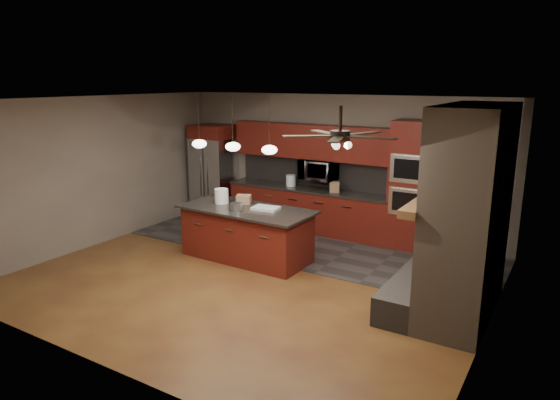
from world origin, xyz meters
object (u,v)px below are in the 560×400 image
Objects in this scene: paint_tray at (266,208)px; paint_can at (237,207)px; cardboard_box at (244,199)px; counter_box at (335,187)px; refrigerator at (214,171)px; microwave at (319,170)px; oven_tower at (413,186)px; counter_bucket at (291,181)px; white_bucket at (222,196)px; kitchen_island at (247,233)px.

paint_can is at bearing -147.11° from paint_tray.
counter_box is (0.96, 1.77, 0.01)m from cardboard_box.
counter_box is (0.40, 1.92, 0.06)m from paint_tray.
microwave is at bearing 2.86° from refrigerator.
refrigerator is at bearing -179.08° from oven_tower.
oven_tower is 2.60m from counter_bucket.
white_bucket is 0.59× the size of paint_tray.
refrigerator is 3.25m from paint_tray.
paint_can is 2.37m from counter_box.
counter_box is (-1.56, -0.04, -0.19)m from oven_tower.
white_bucket is 0.93m from paint_tray.
refrigerator reaches higher than counter_box.
white_bucket is 1.06× the size of cardboard_box.
white_bucket is at bearing -176.35° from cardboard_box.
cardboard_box is at bearing -139.26° from counter_box.
oven_tower reaches higher than refrigerator.
oven_tower is 3.27m from paint_can.
oven_tower is 2.78m from paint_tray.
counter_bucket is at bearing 101.22° from paint_tray.
oven_tower is 9.62× the size of cardboard_box.
white_bucket is at bearing 152.49° from paint_can.
counter_bucket is at bearing 82.13° from white_bucket.
oven_tower reaches higher than white_bucket.
counter_bucket is (-0.08, 1.82, 0.02)m from cardboard_box.
microwave is 2.26m from white_bucket.
cardboard_box is at bearing 158.87° from paint_tray.
oven_tower is 5.33× the size of paint_tray.
refrigerator reaches higher than paint_can.
counter_box is at bearing 70.81° from paint_can.
kitchen_island is at bearing -81.54° from counter_bucket.
counter_box reaches higher than cardboard_box.
paint_tray is at bearing -37.48° from cardboard_box.
paint_can is (-0.36, -2.34, -0.31)m from microwave.
white_bucket is (-0.59, 0.07, 0.59)m from kitchen_island.
oven_tower is at bearing -0.16° from counter_bucket.
refrigerator is at bearing -177.14° from microwave.
white_bucket is (-0.90, -2.06, -0.25)m from microwave.
paint_can is 0.50m from paint_tray.
oven_tower reaches higher than cardboard_box.
paint_can reaches higher than kitchen_island.
counter_box is (1.04, -0.05, -0.01)m from counter_bucket.
paint_can is 0.96× the size of counter_box.
counter_bucket reaches higher than kitchen_island.
paint_can is 2.30m from counter_bucket.
kitchen_island is (2.31, -1.99, -0.58)m from refrigerator.
counter_bucket is (0.28, 2.01, -0.04)m from white_bucket.
oven_tower is 3.11m from cardboard_box.
microwave is 2.30m from kitchen_island.
microwave reaches higher than paint_tray.
kitchen_island is at bearing -169.55° from paint_tray.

